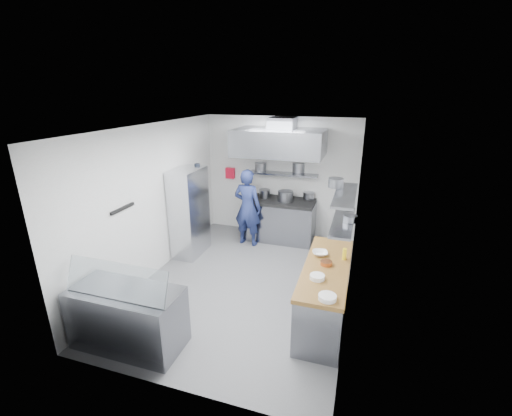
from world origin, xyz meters
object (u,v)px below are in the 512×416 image
(wire_rack, at_px, (190,212))
(display_case, at_px, (128,317))
(gas_range, at_px, (279,221))
(chef, at_px, (248,208))

(wire_rack, bearing_deg, display_case, -79.31)
(wire_rack, bearing_deg, gas_range, 38.43)
(gas_range, relative_size, display_case, 1.07)
(chef, height_order, display_case, chef)
(wire_rack, distance_m, display_case, 2.90)
(gas_range, xyz_separation_m, wire_rack, (-1.63, -1.29, 0.48))
(display_case, bearing_deg, wire_rack, 100.69)
(chef, xyz_separation_m, display_case, (-0.48, -3.61, -0.45))
(chef, xyz_separation_m, wire_rack, (-1.01, -0.80, 0.05))
(display_case, bearing_deg, chef, 82.41)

